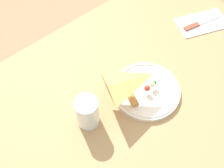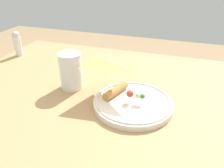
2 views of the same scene
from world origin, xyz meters
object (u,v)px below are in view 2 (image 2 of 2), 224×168
Objects in this scene: milk_glass at (71,72)px; dining_table at (123,124)px; salt_shaker at (18,43)px; plate_pizza at (133,102)px.

dining_table is at bearing -3.67° from milk_glass.
dining_table is 10.94× the size of salt_shaker.
milk_glass reaches higher than plate_pizza.
salt_shaker is at bearing 158.42° from plate_pizza.
dining_table is 10.06× the size of milk_glass.
milk_glass is (-0.18, 0.01, 0.15)m from dining_table.
dining_table is 0.59m from salt_shaker.
dining_table is 5.24× the size of plate_pizza.
dining_table is at bearing -20.14° from salt_shaker.
salt_shaker is (-0.53, 0.20, 0.15)m from dining_table.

